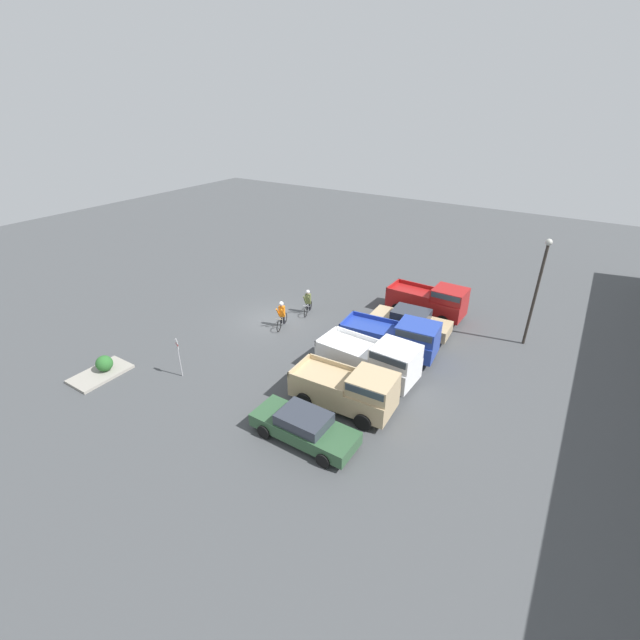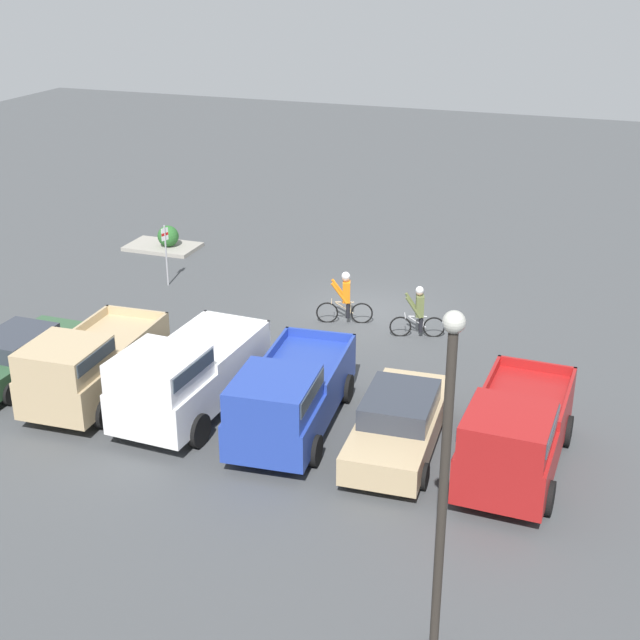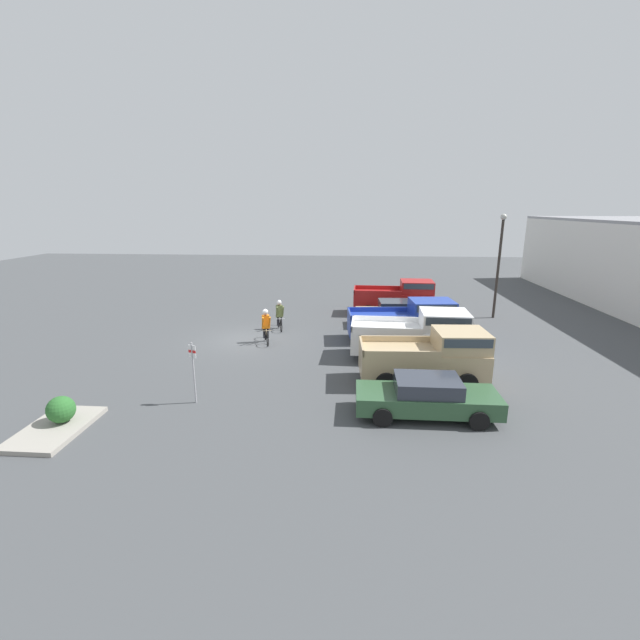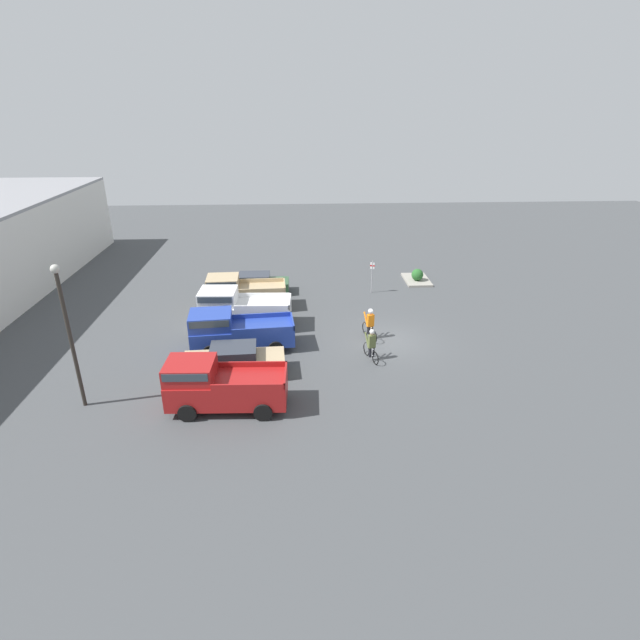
{
  "view_description": "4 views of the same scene",
  "coord_description": "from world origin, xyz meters",
  "px_view_note": "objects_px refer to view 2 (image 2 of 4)",
  "views": [
    {
      "loc": [
        19.14,
        15.89,
        12.93
      ],
      "look_at": [
        0.27,
        3.82,
        1.2
      ],
      "focal_mm": 24.0,
      "sensor_mm": 36.0,
      "label": 1
    },
    {
      "loc": [
        -7.88,
        26.48,
        11.35
      ],
      "look_at": [
        0.27,
        3.82,
        1.2
      ],
      "focal_mm": 50.0,
      "sensor_mm": 36.0,
      "label": 2
    },
    {
      "loc": [
        21.09,
        5.34,
        6.74
      ],
      "look_at": [
        0.27,
        3.82,
        1.2
      ],
      "focal_mm": 24.0,
      "sensor_mm": 36.0,
      "label": 3
    },
    {
      "loc": [
        -24.39,
        5.06,
        12.06
      ],
      "look_at": [
        0.27,
        3.82,
        1.2
      ],
      "focal_mm": 28.0,
      "sensor_mm": 36.0,
      "label": 4
    }
  ],
  "objects_px": {
    "pickup_truck_3": "(89,364)",
    "cyclist_1": "(419,311)",
    "pickup_truck_2": "(185,376)",
    "sedan_1": "(18,354)",
    "fire_lane_sign": "(166,249)",
    "shrub": "(168,236)",
    "pickup_truck_1": "(288,396)",
    "lamppost": "(445,461)",
    "sedan_0": "(399,422)",
    "pickup_truck_0": "(515,433)",
    "cyclist_0": "(345,297)"
  },
  "relations": [
    {
      "from": "pickup_truck_3",
      "to": "cyclist_1",
      "type": "bearing_deg",
      "value": -134.98
    },
    {
      "from": "pickup_truck_2",
      "to": "sedan_1",
      "type": "bearing_deg",
      "value": -4.93
    },
    {
      "from": "pickup_truck_2",
      "to": "fire_lane_sign",
      "type": "distance_m",
      "value": 9.93
    },
    {
      "from": "pickup_truck_3",
      "to": "cyclist_1",
      "type": "height_order",
      "value": "pickup_truck_3"
    },
    {
      "from": "sedan_1",
      "to": "cyclist_1",
      "type": "relative_size",
      "value": 2.73
    },
    {
      "from": "shrub",
      "to": "pickup_truck_1",
      "type": "bearing_deg",
      "value": 129.65
    },
    {
      "from": "pickup_truck_2",
      "to": "pickup_truck_3",
      "type": "distance_m",
      "value": 2.77
    },
    {
      "from": "lamppost",
      "to": "shrub",
      "type": "distance_m",
      "value": 23.68
    },
    {
      "from": "sedan_0",
      "to": "cyclist_1",
      "type": "relative_size",
      "value": 2.87
    },
    {
      "from": "pickup_truck_2",
      "to": "cyclist_1",
      "type": "xyz_separation_m",
      "value": [
        -4.42,
        -7.04,
        -0.31
      ]
    },
    {
      "from": "sedan_0",
      "to": "pickup_truck_2",
      "type": "xyz_separation_m",
      "value": [
        5.62,
        0.29,
        0.43
      ]
    },
    {
      "from": "pickup_truck_1",
      "to": "pickup_truck_2",
      "type": "relative_size",
      "value": 1.05
    },
    {
      "from": "pickup_truck_0",
      "to": "cyclist_1",
      "type": "relative_size",
      "value": 2.96
    },
    {
      "from": "pickup_truck_1",
      "to": "lamppost",
      "type": "distance_m",
      "value": 8.24
    },
    {
      "from": "sedan_1",
      "to": "shrub",
      "type": "distance_m",
      "value": 11.7
    },
    {
      "from": "pickup_truck_1",
      "to": "cyclist_1",
      "type": "distance_m",
      "value": 7.2
    },
    {
      "from": "sedan_0",
      "to": "shrub",
      "type": "relative_size",
      "value": 5.76
    },
    {
      "from": "pickup_truck_3",
      "to": "lamppost",
      "type": "relative_size",
      "value": 0.77
    },
    {
      "from": "pickup_truck_1",
      "to": "fire_lane_sign",
      "type": "relative_size",
      "value": 2.44
    },
    {
      "from": "cyclist_1",
      "to": "fire_lane_sign",
      "type": "relative_size",
      "value": 0.76
    },
    {
      "from": "sedan_1",
      "to": "fire_lane_sign",
      "type": "xyz_separation_m",
      "value": [
        -0.39,
        -7.98,
        0.68
      ]
    },
    {
      "from": "shrub",
      "to": "sedan_0",
      "type": "bearing_deg",
      "value": 137.28
    },
    {
      "from": "cyclist_0",
      "to": "fire_lane_sign",
      "type": "height_order",
      "value": "fire_lane_sign"
    },
    {
      "from": "pickup_truck_0",
      "to": "pickup_truck_1",
      "type": "distance_m",
      "value": 5.55
    },
    {
      "from": "pickup_truck_1",
      "to": "lamppost",
      "type": "bearing_deg",
      "value": 130.67
    },
    {
      "from": "pickup_truck_0",
      "to": "sedan_0",
      "type": "bearing_deg",
      "value": -6.49
    },
    {
      "from": "pickup_truck_0",
      "to": "lamppost",
      "type": "height_order",
      "value": "lamppost"
    },
    {
      "from": "sedan_1",
      "to": "lamppost",
      "type": "distance_m",
      "value": 15.27
    },
    {
      "from": "pickup_truck_3",
      "to": "shrub",
      "type": "xyz_separation_m",
      "value": [
        4.38,
        -12.22,
        -0.53
      ]
    },
    {
      "from": "pickup_truck_2",
      "to": "lamppost",
      "type": "relative_size",
      "value": 0.83
    },
    {
      "from": "cyclist_0",
      "to": "fire_lane_sign",
      "type": "distance_m",
      "value": 7.22
    },
    {
      "from": "pickup_truck_2",
      "to": "pickup_truck_3",
      "type": "bearing_deg",
      "value": 3.08
    },
    {
      "from": "pickup_truck_0",
      "to": "pickup_truck_2",
      "type": "xyz_separation_m",
      "value": [
        8.41,
        -0.03,
        0.03
      ]
    },
    {
      "from": "pickup_truck_3",
      "to": "shrub",
      "type": "height_order",
      "value": "pickup_truck_3"
    },
    {
      "from": "sedan_1",
      "to": "shrub",
      "type": "bearing_deg",
      "value": -82.34
    },
    {
      "from": "pickup_truck_2",
      "to": "pickup_truck_1",
      "type": "bearing_deg",
      "value": -179.84
    },
    {
      "from": "pickup_truck_0",
      "to": "fire_lane_sign",
      "type": "relative_size",
      "value": 2.25
    },
    {
      "from": "pickup_truck_2",
      "to": "lamppost",
      "type": "distance_m",
      "value": 10.23
    },
    {
      "from": "pickup_truck_0",
      "to": "sedan_1",
      "type": "distance_m",
      "value": 14.01
    },
    {
      "from": "shrub",
      "to": "pickup_truck_0",
      "type": "bearing_deg",
      "value": 142.11
    },
    {
      "from": "pickup_truck_0",
      "to": "fire_lane_sign",
      "type": "bearing_deg",
      "value": -31.96
    },
    {
      "from": "pickup_truck_2",
      "to": "lamppost",
      "type": "bearing_deg",
      "value": 143.34
    },
    {
      "from": "lamppost",
      "to": "shrub",
      "type": "bearing_deg",
      "value": -50.01
    },
    {
      "from": "pickup_truck_2",
      "to": "cyclist_1",
      "type": "distance_m",
      "value": 8.31
    },
    {
      "from": "pickup_truck_1",
      "to": "cyclist_1",
      "type": "bearing_deg",
      "value": -102.51
    },
    {
      "from": "pickup_truck_0",
      "to": "lamppost",
      "type": "relative_size",
      "value": 0.79
    },
    {
      "from": "pickup_truck_1",
      "to": "pickup_truck_0",
      "type": "bearing_deg",
      "value": 179.64
    },
    {
      "from": "fire_lane_sign",
      "to": "lamppost",
      "type": "distance_m",
      "value": 19.62
    },
    {
      "from": "sedan_0",
      "to": "cyclist_1",
      "type": "distance_m",
      "value": 6.85
    },
    {
      "from": "fire_lane_sign",
      "to": "pickup_truck_0",
      "type": "bearing_deg",
      "value": 148.04
    }
  ]
}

